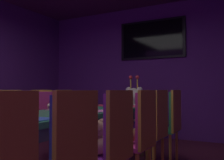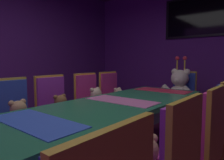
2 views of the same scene
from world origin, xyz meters
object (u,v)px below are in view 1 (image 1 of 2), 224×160
chair_left_4 (46,116)px  throne_chair (137,111)px  teddy_left_3 (20,122)px  teddy_right_4 (143,123)px  chair_right_2 (112,140)px  teddy_right_5 (160,119)px  teddy_left_4 (53,116)px  chair_right_1 (67,155)px  wall_tv (152,39)px  chair_right_3 (140,130)px  chair_right_4 (155,123)px  teddy_left_5 (75,115)px  banquet_table (50,122)px  chair_right_5 (171,119)px  chair_left_3 (12,120)px  teddy_right_3 (127,131)px  chair_left_5 (68,113)px  king_teddy_bear (133,106)px  teddy_right_2 (96,140)px

chair_left_4 → throne_chair: bearing=59.6°
teddy_left_3 → teddy_right_4: (1.43, 0.57, 0.00)m
chair_right_2 → teddy_right_5: 1.67m
teddy_left_4 → chair_right_1: (1.57, -1.67, -0.00)m
teddy_left_4 → teddy_right_4: bearing=-0.8°
chair_right_2 → wall_tv: wall_tv is taller
teddy_left_3 → chair_right_3: 1.61m
teddy_left_3 → chair_right_4: 1.68m
chair_right_3 → throne_chair: (-0.89, 2.01, 0.00)m
chair_right_3 → teddy_left_5: bearing=-34.4°
banquet_table → chair_right_5: (0.87, 1.39, -0.06)m
teddy_right_4 → chair_right_5: size_ratio=0.33×
teddy_right_4 → chair_left_3: bearing=19.9°
chair_left_3 → teddy_left_5: size_ratio=3.36×
chair_left_4 → teddy_left_5: (0.14, 0.52, -0.02)m
teddy_left_4 → wall_tv: size_ratio=0.25×
teddy_left_3 → chair_right_5: (1.60, 1.14, 0.01)m
chair_left_3 → wall_tv: (0.87, 2.85, 1.45)m
chair_right_3 → throne_chair: 2.20m
teddy_left_5 → teddy_right_3: bearing=-36.9°
chair_left_5 → teddy_right_3: (1.60, -1.09, -0.02)m
chair_right_4 → teddy_right_4: 0.15m
teddy_left_3 → teddy_left_5: bearing=89.1°
chair_right_1 → chair_right_3: (0.02, 1.10, 0.00)m
teddy_left_3 → king_teddy_bear: king_teddy_bear is taller
chair_right_3 → teddy_right_3: 0.14m
chair_left_3 → chair_right_5: bearing=33.1°
chair_left_3 → teddy_right_4: (1.58, 0.57, -0.01)m
teddy_left_3 → wall_tv: wall_tv is taller
chair_left_5 → teddy_right_2: size_ratio=3.22×
chair_right_3 → teddy_right_4: bearing=-71.6°
chair_left_4 → teddy_left_4: bearing=0.0°
throne_chair → chair_right_2: bearing=18.8°
banquet_table → teddy_right_2: size_ratio=11.40×
chair_left_4 → chair_right_4: (1.70, -0.02, 0.00)m
banquet_table → chair_right_3: 0.93m
teddy_right_2 → wall_tv: size_ratio=0.22×
teddy_left_3 → chair_right_4: size_ratio=0.33×
teddy_left_5 → teddy_right_2: teddy_right_2 is taller
king_teddy_bear → wall_tv: size_ratio=0.56×
banquet_table → teddy_right_5: teddy_right_5 is taller
chair_left_3 → chair_right_3: same height
teddy_right_3 → chair_right_5: size_ratio=0.29×
teddy_right_5 → king_teddy_bear: (-0.73, 0.73, 0.12)m
wall_tv → teddy_left_5: bearing=-112.2°
banquet_table → teddy_right_2: 0.78m
teddy_right_3 → chair_right_4: bearing=-100.9°
chair_right_1 → teddy_left_4: bearing=-46.8°
chair_left_3 → chair_right_2: bearing=-16.7°
chair_left_3 → chair_right_3: (1.76, 0.02, 0.00)m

